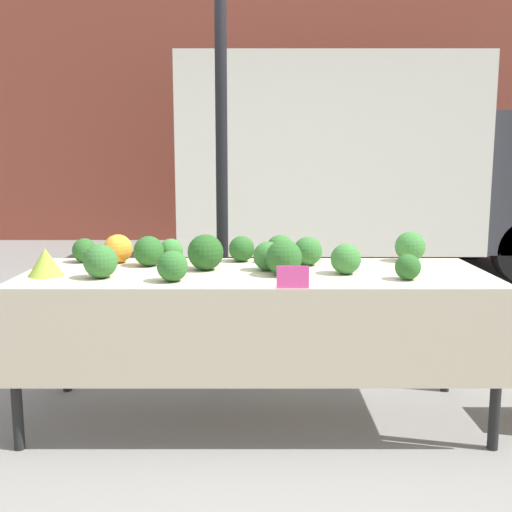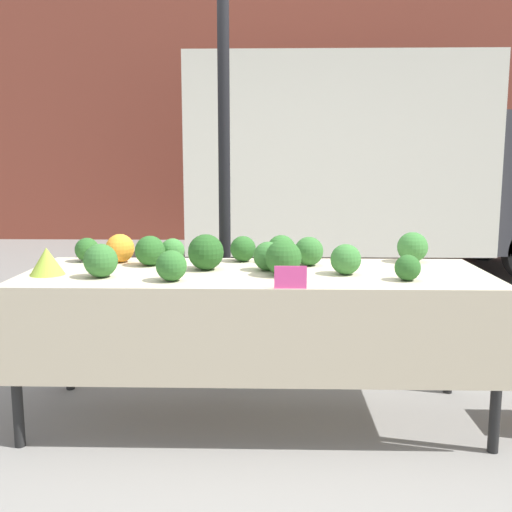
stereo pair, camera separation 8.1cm
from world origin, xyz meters
name	(u,v)px [view 1 (the left image)]	position (x,y,z in m)	size (l,w,h in m)	color
ground_plane	(256,416)	(0.00, 0.00, 0.00)	(40.00, 40.00, 0.00)	gray
building_facade	(255,67)	(0.00, 7.40, 2.89)	(16.00, 0.60, 5.78)	brown
tent_pole	(222,172)	(-0.20, 0.57, 1.27)	(0.07, 0.07, 2.54)	black
parked_truck	(360,163)	(1.27, 4.32, 1.31)	(4.56, 2.11, 2.45)	silver
market_table	(256,291)	(0.00, -0.06, 0.69)	(2.34, 0.84, 0.78)	beige
orange_cauliflower	(118,249)	(-0.76, 0.26, 0.86)	(0.16, 0.16, 0.16)	orange
romanesco_head	(45,262)	(-1.03, -0.11, 0.85)	(0.17, 0.17, 0.14)	#93B238
broccoli_head_0	(171,251)	(-0.47, 0.27, 0.85)	(0.13, 0.13, 0.13)	#387533
broccoli_head_1	(172,266)	(-0.39, -0.25, 0.85)	(0.15, 0.15, 0.15)	#2D6628
broccoli_head_2	(84,250)	(-0.95, 0.28, 0.85)	(0.13, 0.13, 0.13)	#285B23
broccoli_head_3	(308,251)	(0.28, 0.18, 0.86)	(0.16, 0.16, 0.16)	#336B2D
broccoli_head_4	(242,249)	(-0.08, 0.31, 0.85)	(0.14, 0.14, 0.14)	#285B23
broccoli_head_5	(100,261)	(-0.75, -0.17, 0.86)	(0.16, 0.16, 0.16)	#336B2D
broccoli_head_6	(346,259)	(0.45, -0.07, 0.86)	(0.15, 0.15, 0.15)	#387533
broccoli_head_7	(268,256)	(0.06, 0.03, 0.86)	(0.15, 0.15, 0.15)	#336B2D
broccoli_head_8	(284,258)	(0.14, -0.11, 0.87)	(0.18, 0.18, 0.18)	#285B23
broccoli_head_9	(149,251)	(-0.57, 0.16, 0.86)	(0.16, 0.16, 0.16)	#285B23
broccoli_head_10	(280,249)	(0.13, 0.26, 0.86)	(0.16, 0.16, 0.16)	#2D6628
broccoli_head_11	(408,267)	(0.72, -0.21, 0.84)	(0.12, 0.12, 0.12)	#285B23
broccoli_head_12	(205,252)	(-0.26, 0.04, 0.87)	(0.19, 0.19, 0.19)	#23511E
broccoli_head_13	(410,247)	(0.86, 0.31, 0.87)	(0.17, 0.17, 0.17)	#387533
price_sign	(293,277)	(0.16, -0.41, 0.83)	(0.14, 0.01, 0.10)	#EF4793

